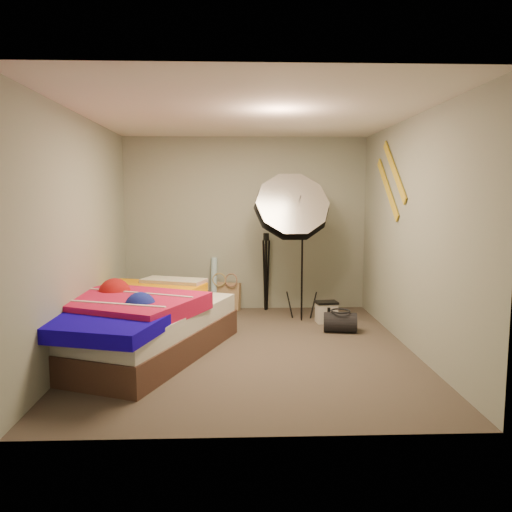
{
  "coord_description": "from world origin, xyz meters",
  "views": [
    {
      "loc": [
        -0.11,
        -5.27,
        1.66
      ],
      "look_at": [
        0.1,
        0.6,
        0.95
      ],
      "focal_mm": 35.0,
      "sensor_mm": 36.0,
      "label": 1
    }
  ],
  "objects_px": {
    "tote_bag": "(227,296)",
    "bed": "(131,323)",
    "duffel_bag": "(340,322)",
    "photo_umbrella": "(291,209)",
    "camera_case": "(326,313)",
    "wrapping_roll": "(214,284)",
    "camera_tripod": "(266,266)"
  },
  "relations": [
    {
      "from": "photo_umbrella",
      "to": "camera_tripod",
      "type": "relative_size",
      "value": 1.84
    },
    {
      "from": "tote_bag",
      "to": "bed",
      "type": "height_order",
      "value": "bed"
    },
    {
      "from": "photo_umbrella",
      "to": "camera_tripod",
      "type": "distance_m",
      "value": 1.11
    },
    {
      "from": "camera_case",
      "to": "bed",
      "type": "relative_size",
      "value": 0.1
    },
    {
      "from": "duffel_bag",
      "to": "photo_umbrella",
      "type": "bearing_deg",
      "value": 143.22
    },
    {
      "from": "tote_bag",
      "to": "photo_umbrella",
      "type": "bearing_deg",
      "value": -22.42
    },
    {
      "from": "photo_umbrella",
      "to": "duffel_bag",
      "type": "bearing_deg",
      "value": -45.87
    },
    {
      "from": "tote_bag",
      "to": "photo_umbrella",
      "type": "relative_size",
      "value": 0.19
    },
    {
      "from": "photo_umbrella",
      "to": "wrapping_roll",
      "type": "bearing_deg",
      "value": 146.84
    },
    {
      "from": "tote_bag",
      "to": "camera_case",
      "type": "height_order",
      "value": "tote_bag"
    },
    {
      "from": "tote_bag",
      "to": "camera_tripod",
      "type": "bearing_deg",
      "value": 14.1
    },
    {
      "from": "tote_bag",
      "to": "duffel_bag",
      "type": "distance_m",
      "value": 1.9
    },
    {
      "from": "tote_bag",
      "to": "wrapping_roll",
      "type": "height_order",
      "value": "wrapping_roll"
    },
    {
      "from": "camera_case",
      "to": "wrapping_roll",
      "type": "bearing_deg",
      "value": 145.2
    },
    {
      "from": "duffel_bag",
      "to": "camera_tripod",
      "type": "relative_size",
      "value": 0.35
    },
    {
      "from": "camera_case",
      "to": "photo_umbrella",
      "type": "bearing_deg",
      "value": 160.42
    },
    {
      "from": "tote_bag",
      "to": "camera_tripod",
      "type": "distance_m",
      "value": 0.73
    },
    {
      "from": "camera_case",
      "to": "camera_tripod",
      "type": "bearing_deg",
      "value": 127.08
    },
    {
      "from": "photo_umbrella",
      "to": "camera_tripod",
      "type": "xyz_separation_m",
      "value": [
        -0.29,
        0.67,
        -0.84
      ]
    },
    {
      "from": "tote_bag",
      "to": "duffel_bag",
      "type": "height_order",
      "value": "tote_bag"
    },
    {
      "from": "duffel_bag",
      "to": "camera_tripod",
      "type": "height_order",
      "value": "camera_tripod"
    },
    {
      "from": "duffel_bag",
      "to": "photo_umbrella",
      "type": "distance_m",
      "value": 1.58
    },
    {
      "from": "tote_bag",
      "to": "photo_umbrella",
      "type": "distance_m",
      "value": 1.7
    },
    {
      "from": "wrapping_roll",
      "to": "photo_umbrella",
      "type": "distance_m",
      "value": 1.67
    },
    {
      "from": "bed",
      "to": "photo_umbrella",
      "type": "distance_m",
      "value": 2.52
    },
    {
      "from": "wrapping_roll",
      "to": "duffel_bag",
      "type": "distance_m",
      "value": 2.05
    },
    {
      "from": "camera_case",
      "to": "duffel_bag",
      "type": "bearing_deg",
      "value": -86.82
    },
    {
      "from": "tote_bag",
      "to": "camera_case",
      "type": "distance_m",
      "value": 1.55
    },
    {
      "from": "camera_case",
      "to": "duffel_bag",
      "type": "relative_size",
      "value": 0.66
    },
    {
      "from": "camera_case",
      "to": "photo_umbrella",
      "type": "height_order",
      "value": "photo_umbrella"
    },
    {
      "from": "tote_bag",
      "to": "camera_case",
      "type": "relative_size",
      "value": 1.55
    },
    {
      "from": "tote_bag",
      "to": "photo_umbrella",
      "type": "height_order",
      "value": "photo_umbrella"
    }
  ]
}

